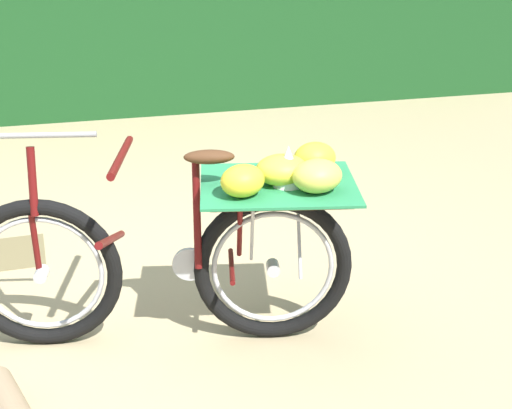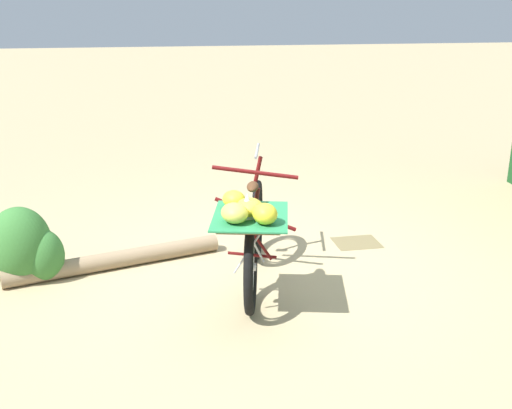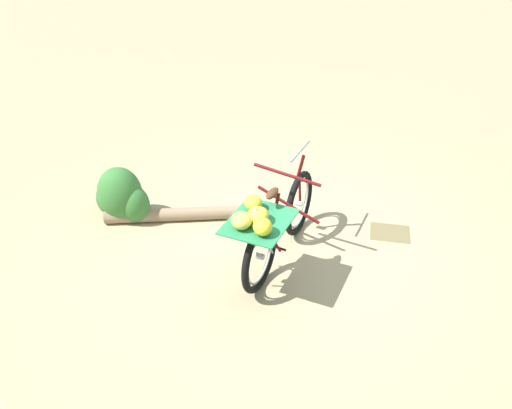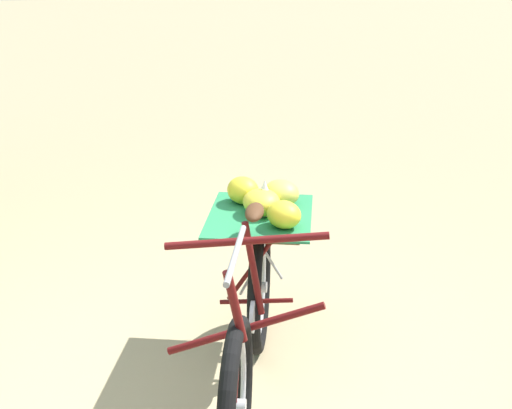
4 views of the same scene
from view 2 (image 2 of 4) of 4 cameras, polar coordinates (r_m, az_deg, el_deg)
ground_plane at (r=5.45m, az=1.92°, el=-6.03°), size 60.00×60.00×0.00m
bicycle at (r=4.88m, az=-0.31°, el=-2.59°), size 0.86×1.80×1.03m
fallen_log at (r=5.58m, az=-12.98°, el=-5.05°), size 1.88×0.66×0.15m
shrub_cluster at (r=5.50m, az=-21.02°, el=-3.85°), size 0.68×0.47×0.65m
leaf_litter_patch at (r=6.10m, az=9.39°, el=-3.52°), size 0.44×0.36×0.01m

